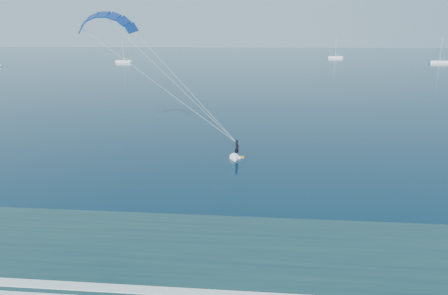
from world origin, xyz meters
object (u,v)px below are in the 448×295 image
sailboat_1 (124,61)px  sailboat_2 (335,57)px  sailboat_3 (439,62)px  kitesurfer_rig (173,82)px

sailboat_1 → sailboat_2: size_ratio=0.92×
sailboat_2 → sailboat_3: size_ratio=0.92×
sailboat_1 → sailboat_3: sailboat_3 is taller
kitesurfer_rig → sailboat_2: bearing=75.7°
sailboat_1 → sailboat_2: bearing=23.6°
sailboat_1 → sailboat_3: bearing=3.5°
sailboat_2 → sailboat_3: 58.55m
kitesurfer_rig → sailboat_3: (95.92, 167.29, -7.84)m
kitesurfer_rig → sailboat_3: size_ratio=1.40×
kitesurfer_rig → sailboat_3: kitesurfer_rig is taller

